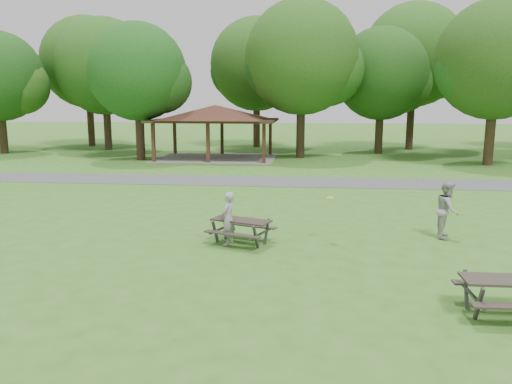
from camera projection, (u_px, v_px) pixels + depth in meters
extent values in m
plane|color=#346B1E|center=(196.00, 276.00, 11.81)|extent=(160.00, 160.00, 0.00)
cube|color=#49494C|center=(257.00, 181.00, 25.50)|extent=(120.00, 3.20, 0.02)
cube|color=#3A2115|center=(153.00, 143.00, 33.20)|extent=(0.22, 0.22, 2.60)
cube|color=#3B2415|center=(175.00, 137.00, 38.48)|extent=(0.22, 0.22, 2.60)
cube|color=#3D2016|center=(208.00, 143.00, 32.82)|extent=(0.22, 0.22, 2.60)
cube|color=#332012|center=(222.00, 137.00, 38.10)|extent=(0.22, 0.22, 2.60)
cube|color=#341C13|center=(264.00, 144.00, 32.43)|extent=(0.22, 0.22, 2.60)
cube|color=#362013|center=(270.00, 138.00, 37.72)|extent=(0.22, 0.22, 2.60)
cube|color=#301F13|center=(215.00, 120.00, 35.21)|extent=(8.60, 6.60, 0.16)
pyramid|color=#381F16|center=(215.00, 112.00, 35.10)|extent=(7.01, 7.01, 1.00)
cube|color=gray|center=(216.00, 158.00, 35.69)|extent=(8.40, 6.40, 0.03)
cylinder|color=black|center=(3.00, 132.00, 38.61)|extent=(0.60, 0.60, 3.32)
sphere|color=#1F4814|center=(20.00, 85.00, 38.10)|extent=(4.42, 4.42, 4.42)
cylinder|color=black|center=(108.00, 127.00, 41.26)|extent=(0.60, 0.60, 3.85)
sphere|color=#1D4814|center=(104.00, 66.00, 40.38)|extent=(7.80, 7.80, 7.80)
sphere|color=#1D4313|center=(127.00, 76.00, 40.63)|extent=(5.07, 5.07, 5.07)
sphere|color=#1B4513|center=(85.00, 74.00, 40.45)|extent=(4.68, 4.68, 4.68)
cylinder|color=black|center=(140.00, 134.00, 34.42)|extent=(0.60, 0.60, 3.50)
sphere|color=#144614|center=(138.00, 72.00, 33.65)|extent=(6.60, 6.60, 6.60)
sphere|color=#144012|center=(161.00, 82.00, 33.91)|extent=(4.29, 4.29, 4.29)
sphere|color=#183F12|center=(118.00, 79.00, 33.68)|extent=(3.96, 3.96, 3.96)
cylinder|color=black|center=(301.00, 130.00, 35.69)|extent=(0.60, 0.60, 4.02)
sphere|color=#1F4915|center=(302.00, 57.00, 34.78)|extent=(8.00, 8.00, 8.00)
sphere|color=#1C4814|center=(327.00, 69.00, 35.03)|extent=(5.20, 5.20, 5.20)
sphere|color=#123F12|center=(279.00, 66.00, 34.85)|extent=(4.80, 4.80, 4.80)
cylinder|color=black|center=(379.00, 131.00, 38.55)|extent=(0.60, 0.60, 3.43)
sphere|color=#174012|center=(382.00, 74.00, 37.76)|extent=(7.00, 7.00, 7.00)
sphere|color=#1B4112|center=(402.00, 83.00, 38.02)|extent=(4.55, 4.55, 4.55)
sphere|color=#194313|center=(363.00, 81.00, 37.80)|extent=(4.20, 4.20, 4.20)
cylinder|color=#322216|center=(490.00, 135.00, 31.54)|extent=(0.60, 0.60, 3.78)
sphere|color=#1D4313|center=(496.00, 59.00, 30.69)|extent=(7.40, 7.40, 7.40)
sphere|color=#154714|center=(472.00, 69.00, 30.75)|extent=(4.44, 4.44, 4.44)
cylinder|color=#322116|center=(91.00, 121.00, 44.95)|extent=(0.60, 0.60, 4.38)
sphere|color=#1D4814|center=(87.00, 62.00, 44.00)|extent=(8.00, 8.00, 8.00)
sphere|color=#204E16|center=(109.00, 72.00, 44.26)|extent=(5.20, 5.20, 5.20)
sphere|color=#144012|center=(69.00, 69.00, 44.08)|extent=(4.80, 4.80, 4.80)
cylinder|color=#332016|center=(257.00, 123.00, 43.91)|extent=(0.60, 0.60, 4.13)
sphere|color=#1E4814|center=(257.00, 64.00, 42.99)|extent=(8.00, 8.00, 8.00)
sphere|color=#1C4012|center=(278.00, 74.00, 43.25)|extent=(5.20, 5.20, 5.20)
sphere|color=#153F12|center=(238.00, 71.00, 43.07)|extent=(4.80, 4.80, 4.80)
cylinder|color=#332016|center=(410.00, 122.00, 41.56)|extent=(0.60, 0.60, 4.55)
sphere|color=#1F4E16|center=(414.00, 55.00, 40.57)|extent=(8.40, 8.40, 8.40)
sphere|color=#1B4915|center=(436.00, 66.00, 40.82)|extent=(5.46, 5.46, 5.46)
sphere|color=#174313|center=(393.00, 63.00, 40.66)|extent=(5.04, 5.04, 5.04)
cube|color=#2B241F|center=(241.00, 220.00, 14.34)|extent=(1.82, 1.21, 0.05)
cube|color=#2C251F|center=(232.00, 234.00, 13.90)|extent=(1.67, 0.81, 0.04)
cube|color=#332925|center=(250.00, 225.00, 14.89)|extent=(1.67, 0.81, 0.04)
cube|color=#3C3C3F|center=(215.00, 232.00, 14.37)|extent=(0.17, 0.35, 0.74)
cube|color=#38383A|center=(227.00, 227.00, 15.00)|extent=(0.17, 0.35, 0.74)
cube|color=#404042|center=(221.00, 228.00, 14.68)|extent=(0.53, 1.31, 0.05)
cube|color=#3A3A3D|center=(256.00, 238.00, 13.81)|extent=(0.17, 0.35, 0.74)
cube|color=#3A3A3C|center=(267.00, 232.00, 14.43)|extent=(0.17, 0.35, 0.74)
cube|color=#414144|center=(261.00, 234.00, 14.12)|extent=(0.53, 1.31, 0.05)
cube|color=#2D2720|center=(510.00, 280.00, 9.50)|extent=(1.77, 0.72, 0.05)
cube|color=#322924|center=(497.00, 284.00, 10.12)|extent=(1.76, 0.28, 0.04)
cube|color=#3A3A3D|center=(479.00, 304.00, 9.26)|extent=(0.06, 0.37, 0.76)
cube|color=#3D3C3F|center=(466.00, 290.00, 9.98)|extent=(0.06, 0.37, 0.76)
cube|color=#3A3B3D|center=(472.00, 295.00, 9.62)|extent=(0.08, 1.43, 0.05)
cylinder|color=yellow|center=(330.00, 198.00, 14.47)|extent=(0.27, 0.27, 0.02)
imported|color=#9A9A9C|center=(228.00, 218.00, 14.24)|extent=(0.51, 0.64, 1.53)
imported|color=#A3A3A6|center=(447.00, 210.00, 14.94)|extent=(0.87, 0.99, 1.72)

